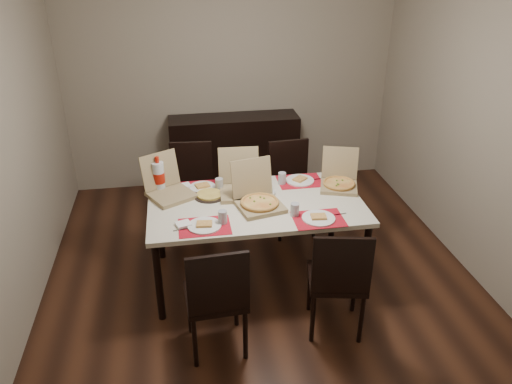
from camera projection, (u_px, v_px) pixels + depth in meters
The scene contains 20 objects.
ground at pixel (260, 272), 4.60m from camera, with size 3.80×4.00×0.02m, color #3C1F12.
room_walls at pixel (252, 72), 4.19m from camera, with size 3.84×4.02×2.62m.
sideboard at pixel (234, 153), 5.96m from camera, with size 1.50×0.40×0.90m, color black.
dining_table at pixel (256, 209), 4.23m from camera, with size 1.80×1.00×0.75m.
chair_near_left at pixel (217, 296), 3.47m from camera, with size 0.44×0.44×0.93m.
chair_near_right at pixel (338, 278), 3.66m from camera, with size 0.49×0.49×0.93m.
chair_far_left at pixel (192, 185), 5.04m from camera, with size 0.45×0.45×0.93m.
chair_far_right at pixel (291, 183), 5.09m from camera, with size 0.45×0.45×0.93m.
setting_near_left at pixel (207, 223), 3.85m from camera, with size 0.44×0.30×0.11m.
setting_near_right at pixel (312, 216), 3.95m from camera, with size 0.46×0.30×0.11m.
setting_far_left at pixel (205, 186), 4.43m from camera, with size 0.48×0.30×0.11m.
setting_far_right at pixel (295, 180), 4.55m from camera, with size 0.44×0.30×0.11m.
napkin_loose at pixel (254, 204), 4.16m from camera, with size 0.12×0.11×0.02m, color white.
pizza_box_center at pixel (258, 200), 4.12m from camera, with size 0.43×0.46×0.36m.
pizza_box_right at pixel (339, 181), 4.45m from camera, with size 0.41×0.43×0.32m.
pizza_box_left at pixel (169, 189), 4.29m from camera, with size 0.48×0.50×0.35m.
pizza_box_extra at pixel (240, 186), 4.35m from camera, with size 0.38×0.41×0.36m.
faina_plate at pixel (210, 195), 4.29m from camera, with size 0.27×0.27×0.03m.
dip_bowl at pixel (269, 193), 4.32m from camera, with size 0.11×0.11×0.03m, color white.
soda_bottle at pixel (159, 177), 4.34m from camera, with size 0.11×0.11×0.32m.
Camera 1 is at (-0.65, -3.71, 2.73)m, focal length 35.00 mm.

